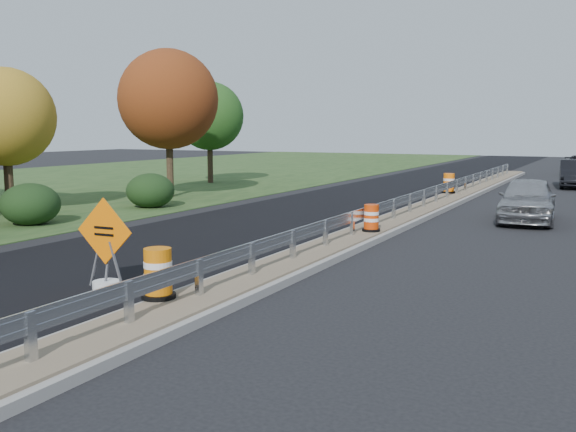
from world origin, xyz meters
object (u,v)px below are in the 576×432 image
at_px(barrel_median_mid, 371,218).
at_px(car_dark_mid, 576,174).
at_px(barrel_median_far, 449,184).
at_px(caution_sign, 106,266).
at_px(barrel_median_near, 158,274).
at_px(car_silver, 527,199).

height_order(barrel_median_mid, car_dark_mid, car_dark_mid).
bearing_deg(barrel_median_far, barrel_median_mid, -86.91).
distance_m(caution_sign, barrel_median_near, 2.18).
relative_size(car_silver, car_dark_mid, 0.99).
bearing_deg(caution_sign, barrel_median_near, -23.33).
xyz_separation_m(car_silver, car_dark_mid, (0.72, 16.10, -0.02)).
distance_m(barrel_median_near, barrel_median_far, 22.75).
height_order(barrel_median_near, car_silver, car_silver).
relative_size(caution_sign, barrel_median_near, 2.06).
bearing_deg(barrel_median_far, caution_sign, -95.55).
xyz_separation_m(barrel_median_far, car_dark_mid, (5.30, 8.99, 0.10)).
xyz_separation_m(barrel_median_mid, barrel_median_far, (-0.72, 13.28, 0.07)).
height_order(barrel_median_near, barrel_median_far, barrel_median_far).
xyz_separation_m(barrel_median_mid, car_silver, (3.86, 6.17, 0.19)).
bearing_deg(car_dark_mid, caution_sign, -108.79).
bearing_deg(barrel_median_mid, caution_sign, -108.15).
relative_size(caution_sign, barrel_median_mid, 2.34).
bearing_deg(caution_sign, barrel_median_far, 81.96).
bearing_deg(barrel_median_near, car_silver, 73.34).
distance_m(caution_sign, barrel_median_mid, 9.15).
relative_size(barrel_median_near, car_silver, 0.20).
xyz_separation_m(caution_sign, barrel_median_near, (2.03, -0.77, 0.19)).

